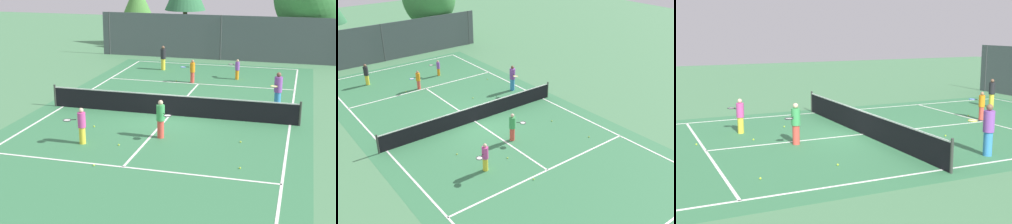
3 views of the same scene
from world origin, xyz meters
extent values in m
plane|color=#4C8456|center=(0.00, 0.00, 0.00)|extent=(80.00, 80.00, 0.00)
cube|color=#387A4C|center=(0.00, 0.00, 0.00)|extent=(13.00, 25.00, 0.00)
cube|color=white|center=(-5.50, 0.00, 0.01)|extent=(0.10, 24.00, 0.01)
cube|color=white|center=(5.50, 0.00, 0.01)|extent=(0.10, 24.00, 0.01)
cube|color=white|center=(0.00, -6.40, 0.01)|extent=(11.00, 0.10, 0.01)
cube|color=white|center=(0.00, 6.40, 0.01)|extent=(11.00, 0.10, 0.01)
cube|color=white|center=(0.00, 0.00, 0.01)|extent=(0.10, 12.80, 0.01)
cylinder|color=#333833|center=(-5.90, 0.00, 0.55)|extent=(0.10, 0.10, 1.10)
cylinder|color=#333833|center=(5.90, 0.00, 0.55)|extent=(0.10, 0.10, 1.10)
cube|color=black|center=(0.00, 0.00, 0.47)|extent=(11.80, 0.03, 0.95)
cube|color=white|center=(0.00, 0.00, 0.97)|extent=(11.80, 0.04, 0.05)
cylinder|color=#3F4447|center=(-8.50, 14.00, 1.60)|extent=(0.12, 0.12, 3.20)
cylinder|color=#E54C3F|center=(-0.41, 6.64, 0.32)|extent=(0.23, 0.23, 0.64)
cylinder|color=orange|center=(-0.41, 6.64, 0.92)|extent=(0.29, 0.29, 0.56)
sphere|color=#A37556|center=(-0.41, 6.64, 1.28)|extent=(0.17, 0.17, 0.17)
cylinder|color=black|center=(-0.70, 6.56, 0.94)|extent=(0.20, 0.08, 0.03)
torus|color=blue|center=(-0.94, 6.49, 0.94)|extent=(0.41, 0.41, 0.03)
cylinder|color=silver|center=(-0.94, 6.49, 0.94)|extent=(0.34, 0.34, 0.00)
cylinder|color=#E54C3F|center=(0.43, -3.09, 0.37)|extent=(0.27, 0.27, 0.75)
cylinder|color=#3FA559|center=(0.43, -3.09, 1.07)|extent=(0.34, 0.34, 0.65)
sphere|color=beige|center=(0.43, -3.09, 1.50)|extent=(0.20, 0.20, 0.20)
cylinder|color=black|center=(0.66, -3.32, 1.11)|extent=(0.16, 0.16, 0.03)
torus|color=black|center=(0.84, -3.49, 1.11)|extent=(0.47, 0.47, 0.03)
cylinder|color=silver|center=(0.84, -3.49, 1.11)|extent=(0.39, 0.39, 0.00)
cylinder|color=yellow|center=(-3.05, 9.64, 0.37)|extent=(0.27, 0.27, 0.74)
cylinder|color=#232328|center=(-3.05, 9.64, 1.06)|extent=(0.34, 0.34, 0.65)
sphere|color=brown|center=(-3.05, 9.64, 1.49)|extent=(0.20, 0.20, 0.20)
cylinder|color=yellow|center=(-2.37, -4.58, 0.34)|extent=(0.25, 0.25, 0.69)
cylinder|color=#D14799|center=(-2.37, -4.58, 0.99)|extent=(0.32, 0.32, 0.60)
sphere|color=beige|center=(-2.37, -4.58, 1.39)|extent=(0.19, 0.19, 0.19)
cylinder|color=black|center=(-2.64, -4.72, 1.02)|extent=(0.19, 0.12, 0.03)
torus|color=black|center=(-2.86, -4.84, 1.02)|extent=(0.45, 0.45, 0.03)
cylinder|color=silver|center=(-2.86, -4.84, 1.02)|extent=(0.37, 0.37, 0.00)
cylinder|color=#388CD8|center=(4.77, 2.42, 0.42)|extent=(0.31, 0.31, 0.85)
cylinder|color=purple|center=(4.77, 2.42, 1.22)|extent=(0.39, 0.39, 0.74)
sphere|color=brown|center=(4.77, 2.42, 1.71)|extent=(0.23, 0.23, 0.23)
cylinder|color=black|center=(4.67, 2.09, 1.26)|extent=(0.09, 0.20, 0.03)
torus|color=yellow|center=(4.60, 1.85, 1.26)|extent=(0.41, 0.41, 0.03)
cylinder|color=silver|center=(4.60, 1.85, 1.26)|extent=(0.34, 0.34, 0.00)
sphere|color=#CCE533|center=(-1.04, -6.58, 0.03)|extent=(0.07, 0.07, 0.07)
sphere|color=#CCE533|center=(-1.41, 6.69, 0.03)|extent=(0.07, 0.07, 0.07)
sphere|color=#CCE533|center=(4.01, -5.46, 0.03)|extent=(0.07, 0.07, 0.07)
sphere|color=#CCE533|center=(1.75, 2.90, 0.03)|extent=(0.07, 0.07, 0.07)
sphere|color=#CCE533|center=(-2.75, -2.55, 0.03)|extent=(0.07, 0.07, 0.07)
sphere|color=#CCE533|center=(3.68, -2.81, 0.03)|extent=(0.07, 0.07, 0.07)
sphere|color=#CCE533|center=(-0.91, -4.41, 0.03)|extent=(0.07, 0.07, 0.07)
camera|label=1|loc=(5.92, -22.05, 7.11)|focal=54.50mm
camera|label=2|loc=(-11.01, -17.53, 10.80)|focal=41.46mm
camera|label=3|loc=(17.14, -8.86, 4.42)|focal=50.59mm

